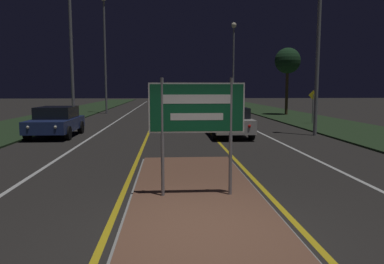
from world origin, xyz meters
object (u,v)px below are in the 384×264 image
Objects in this scene: streetlight_left_far at (105,41)px; warning_sign at (313,104)px; car_receding_0 at (229,121)px; car_approaching_0 at (56,121)px; car_receding_2 at (225,102)px; car_receding_1 at (209,109)px; streetlight_right_near at (319,26)px; streetlight_left_near at (70,22)px; streetlight_right_far at (234,53)px; highway_sign at (197,113)px.

streetlight_left_far is 4.99× the size of warning_sign.
car_approaching_0 reaches higher than car_receding_0.
car_approaching_0 reaches higher than car_receding_2.
car_receding_1 is at bearing 49.99° from car_approaching_0.
car_receding_2 is at bearing 27.99° from streetlight_left_far.
streetlight_right_near is 2.07× the size of car_approaching_0.
streetlight_left_near is 11.61m from car_receding_1.
warning_sign is (1.93, 5.24, -3.89)m from streetlight_right_near.
car_receding_2 is at bearing 62.65° from car_approaching_0.
streetlight_left_near is at bearing -128.17° from streetlight_right_far.
car_receding_1 is 0.99× the size of car_receding_2.
highway_sign is 17.68m from warning_sign.
warning_sign is at bearing -41.61° from car_receding_1.
streetlight_left_far is at bearing 102.89° from highway_sign.
car_approaching_0 is (-12.22, -21.05, -5.17)m from streetlight_right_far.
highway_sign is 0.54× the size of car_receding_1.
streetlight_left_near is 20.41m from streetlight_right_far.
car_receding_2 reaches higher than car_receding_0.
streetlight_right_near is 12.13m from car_receding_1.
highway_sign is at bearing -97.07° from car_receding_1.
streetlight_right_far reaches higher than car_receding_0.
streetlight_right_far is 2.01× the size of car_receding_2.
streetlight_right_near reaches higher than car_receding_0.
car_approaching_0 is (-12.53, 0.41, -4.49)m from streetlight_right_near.
streetlight_left_near is 14.04m from streetlight_right_near.
streetlight_left_near is 2.14× the size of car_receding_1.
car_approaching_0 is at bearing -161.52° from warning_sign.
streetlight_left_near is 1.06× the size of streetlight_right_far.
car_receding_1 is at bearing 110.91° from streetlight_right_near.
streetlight_right_far is at bearing 90.82° from streetlight_right_near.
highway_sign is at bearing -68.02° from streetlight_left_near.
streetlight_right_near is (12.74, -16.58, -1.24)m from streetlight_left_far.
car_receding_2 is (3.12, 12.33, -0.01)m from car_receding_1.
warning_sign is at bearing 18.48° from car_approaching_0.
streetlight_left_far is 19.45m from car_receding_0.
streetlight_left_near is 0.92× the size of streetlight_left_far.
highway_sign reaches higher than car_receding_0.
streetlight_right_far reaches higher than car_receding_1.
car_receding_0 is at bearing 77.11° from highway_sign.
car_receding_0 is at bearing -139.95° from warning_sign.
streetlight_right_far is (6.29, 31.69, 4.11)m from highway_sign.
car_receding_2 is at bearing 113.06° from streetlight_right_far.
car_receding_0 is at bearing -91.24° from car_receding_1.
streetlight_left_far is 2.33× the size of car_receding_1.
streetlight_left_near is 11.56m from car_receding_0.
car_approaching_0 is (0.21, -16.17, -5.74)m from streetlight_left_far.
streetlight_left_far is 20.95m from streetlight_right_near.
streetlight_right_far is 2.21× the size of car_approaching_0.
streetlight_left_far is at bearing 117.16° from car_receding_0.
streetlight_left_far reaches higher than streetlight_right_near.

